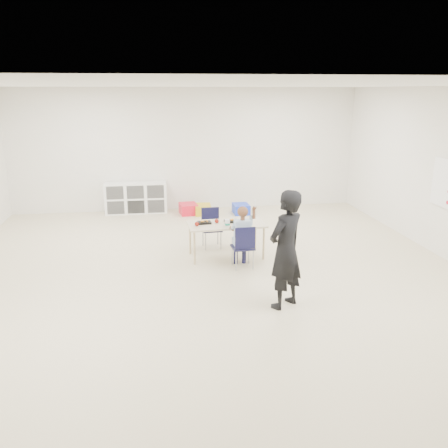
{
  "coord_description": "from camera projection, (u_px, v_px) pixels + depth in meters",
  "views": [
    {
      "loc": [
        -0.78,
        -6.52,
        2.74
      ],
      "look_at": [
        0.21,
        0.05,
        0.85
      ],
      "focal_mm": 38.0,
      "sensor_mm": 36.0,
      "label": 1
    }
  ],
  "objects": [
    {
      "name": "lunch_tray_far",
      "position": [
        204.0,
        223.0,
        7.91
      ],
      "size": [
        0.23,
        0.17,
        0.03
      ],
      "primitive_type": "cube",
      "rotation": [
        0.0,
        0.0,
        0.06
      ],
      "color": "black",
      "rests_on": "table"
    },
    {
      "name": "apple_far",
      "position": [
        197.0,
        224.0,
        7.75
      ],
      "size": [
        0.07,
        0.07,
        0.07
      ],
      "primitive_type": "sphere",
      "color": "maroon",
      "rests_on": "table"
    },
    {
      "name": "bread_roll",
      "position": [
        244.0,
        222.0,
        7.84
      ],
      "size": [
        0.09,
        0.09,
        0.07
      ],
      "primitive_type": "ellipsoid",
      "color": "#AF8147",
      "rests_on": "table"
    },
    {
      "name": "lunch_tray_near",
      "position": [
        231.0,
        221.0,
        7.99
      ],
      "size": [
        0.23,
        0.17,
        0.03
      ],
      "primitive_type": "cube",
      "rotation": [
        0.0,
        0.0,
        0.06
      ],
      "color": "black",
      "rests_on": "table"
    },
    {
      "name": "cubby_shelf",
      "position": [
        136.0,
        198.0,
        10.87
      ],
      "size": [
        1.4,
        0.4,
        0.7
      ],
      "primitive_type": "cube",
      "color": "white",
      "rests_on": "ground"
    },
    {
      "name": "apple_near",
      "position": [
        217.0,
        221.0,
        7.92
      ],
      "size": [
        0.07,
        0.07,
        0.07
      ],
      "primitive_type": "sphere",
      "color": "maroon",
      "rests_on": "table"
    },
    {
      "name": "chair_far",
      "position": [
        212.0,
        228.0,
        8.45
      ],
      "size": [
        0.36,
        0.34,
        0.7
      ],
      "primitive_type": null,
      "rotation": [
        0.0,
        0.0,
        0.06
      ],
      "color": "black",
      "rests_on": "ground"
    },
    {
      "name": "bin_yellow",
      "position": [
        203.0,
        209.0,
        10.79
      ],
      "size": [
        0.37,
        0.47,
        0.22
      ],
      "primitive_type": "cube",
      "rotation": [
        0.0,
        0.0,
        -0.04
      ],
      "color": "gold",
      "rests_on": "ground"
    },
    {
      "name": "rules_poster",
      "position": [
        443.0,
        183.0,
        7.86
      ],
      "size": [
        0.02,
        0.6,
        0.8
      ],
      "primitive_type": "cube",
      "color": "white",
      "rests_on": "room"
    },
    {
      "name": "chair_near",
      "position": [
        243.0,
        246.0,
        7.5
      ],
      "size": [
        0.36,
        0.34,
        0.7
      ],
      "primitive_type": null,
      "rotation": [
        0.0,
        0.0,
        0.06
      ],
      "color": "black",
      "rests_on": "ground"
    },
    {
      "name": "room",
      "position": [
        210.0,
        188.0,
        6.68
      ],
      "size": [
        9.0,
        9.02,
        2.8
      ],
      "color": "beige",
      "rests_on": "ground"
    },
    {
      "name": "milk_carton",
      "position": [
        227.0,
        223.0,
        7.78
      ],
      "size": [
        0.07,
        0.07,
        0.1
      ],
      "primitive_type": "cube",
      "rotation": [
        0.0,
        0.0,
        0.06
      ],
      "color": "white",
      "rests_on": "table"
    },
    {
      "name": "bin_red",
      "position": [
        188.0,
        209.0,
        10.81
      ],
      "size": [
        0.43,
        0.52,
        0.24
      ],
      "primitive_type": "cube",
      "rotation": [
        0.0,
        0.0,
        0.11
      ],
      "color": "red",
      "rests_on": "ground"
    },
    {
      "name": "adult",
      "position": [
        286.0,
        250.0,
        6.02
      ],
      "size": [
        0.68,
        0.64,
        1.56
      ],
      "primitive_type": "imported",
      "rotation": [
        0.0,
        0.0,
        3.78
      ],
      "color": "black",
      "rests_on": "ground"
    },
    {
      "name": "table",
      "position": [
        226.0,
        240.0,
        7.99
      ],
      "size": [
        1.32,
        0.71,
        0.59
      ],
      "rotation": [
        0.0,
        0.0,
        0.06
      ],
      "color": "beige",
      "rests_on": "ground"
    },
    {
      "name": "child",
      "position": [
        243.0,
        234.0,
        7.44
      ],
      "size": [
        0.5,
        0.5,
        1.11
      ],
      "primitive_type": null,
      "rotation": [
        0.0,
        0.0,
        0.06
      ],
      "color": "#9CB8D3",
      "rests_on": "chair_near"
    },
    {
      "name": "bin_blue",
      "position": [
        241.0,
        209.0,
        10.85
      ],
      "size": [
        0.36,
        0.46,
        0.22
      ],
      "primitive_type": "cube",
      "rotation": [
        0.0,
        0.0,
        0.03
      ],
      "color": "blue",
      "rests_on": "ground"
    }
  ]
}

